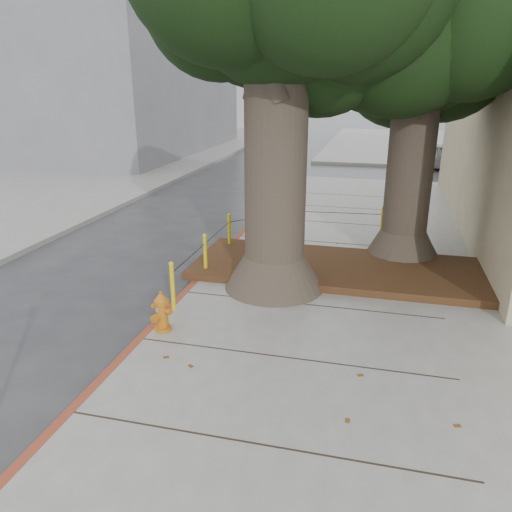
% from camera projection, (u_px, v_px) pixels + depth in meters
% --- Properties ---
extents(ground, '(140.00, 140.00, 0.00)m').
position_uv_depth(ground, '(257.00, 362.00, 7.87)').
color(ground, '#28282B').
rests_on(ground, ground).
extents(sidewalk_far, '(16.00, 20.00, 0.15)m').
position_uv_depth(sidewalk_far, '(449.00, 145.00, 33.92)').
color(sidewalk_far, slate).
rests_on(sidewalk_far, ground).
extents(curb_red, '(0.14, 26.00, 0.16)m').
position_uv_depth(curb_red, '(194.00, 286.00, 10.59)').
color(curb_red, maroon).
rests_on(curb_red, ground).
extents(planter_bed, '(6.40, 2.60, 0.16)m').
position_uv_depth(planter_bed, '(338.00, 268.00, 11.16)').
color(planter_bed, black).
rests_on(planter_bed, sidewalk_main).
extents(building_far_grey, '(12.00, 16.00, 12.00)m').
position_uv_depth(building_far_grey, '(101.00, 49.00, 29.45)').
color(building_far_grey, slate).
rests_on(building_far_grey, ground).
extents(building_far_white, '(12.00, 18.00, 15.00)m').
position_uv_depth(building_far_white, '(201.00, 46.00, 50.46)').
color(building_far_white, silver).
rests_on(building_far_white, ground).
extents(tree_near, '(4.50, 3.80, 7.68)m').
position_uv_depth(tree_near, '(297.00, 8.00, 8.66)').
color(tree_near, '#4C3F33').
rests_on(tree_near, sidewalk_main).
extents(tree_far, '(4.50, 3.80, 7.17)m').
position_uv_depth(tree_far, '(440.00, 39.00, 10.47)').
color(tree_far, '#4C3F33').
rests_on(tree_far, sidewalk_main).
extents(bollard_ring, '(3.79, 5.39, 0.95)m').
position_uv_depth(bollard_ring, '(266.00, 238.00, 11.85)').
color(bollard_ring, yellow).
rests_on(bollard_ring, sidewalk_main).
extents(fire_hydrant, '(0.39, 0.39, 0.71)m').
position_uv_depth(fire_hydrant, '(162.00, 311.00, 8.46)').
color(fire_hydrant, '#C36914').
rests_on(fire_hydrant, sidewalk_main).
extents(car_silver, '(3.89, 1.66, 1.31)m').
position_uv_depth(car_silver, '(445.00, 156.00, 24.74)').
color(car_silver, '#A6A5AA').
rests_on(car_silver, ground).
extents(car_dark, '(1.99, 4.51, 1.29)m').
position_uv_depth(car_dark, '(149.00, 148.00, 27.75)').
color(car_dark, black).
rests_on(car_dark, ground).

